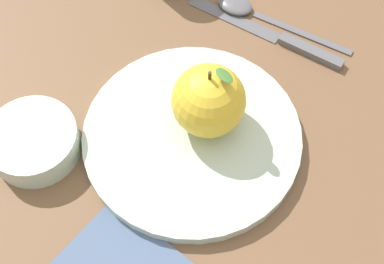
# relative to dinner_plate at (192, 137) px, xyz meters

# --- Properties ---
(ground_plane) EXTENTS (2.40, 2.40, 0.00)m
(ground_plane) POSITION_rel_dinner_plate_xyz_m (0.03, 0.02, -0.01)
(ground_plane) COLOR brown
(dinner_plate) EXTENTS (0.25, 0.25, 0.02)m
(dinner_plate) POSITION_rel_dinner_plate_xyz_m (0.00, 0.00, 0.00)
(dinner_plate) COLOR #B2C6B2
(dinner_plate) RESTS_ON ground_plane
(apple) EXTENTS (0.08, 0.08, 0.09)m
(apple) POSITION_rel_dinner_plate_xyz_m (0.02, 0.02, 0.05)
(apple) COLOR gold
(apple) RESTS_ON dinner_plate
(side_bowl) EXTENTS (0.10, 0.10, 0.03)m
(side_bowl) POSITION_rel_dinner_plate_xyz_m (-0.18, -0.03, 0.01)
(side_bowl) COLOR #B2C6B2
(side_bowl) RESTS_ON ground_plane
(knife) EXTENTS (0.21, 0.10, 0.01)m
(knife) POSITION_rel_dinner_plate_xyz_m (0.09, 0.17, -0.01)
(knife) COLOR #59595E
(knife) RESTS_ON ground_plane
(spoon) EXTENTS (0.18, 0.09, 0.01)m
(spoon) POSITION_rel_dinner_plate_xyz_m (0.06, 0.20, -0.00)
(spoon) COLOR #59595E
(spoon) RESTS_ON ground_plane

